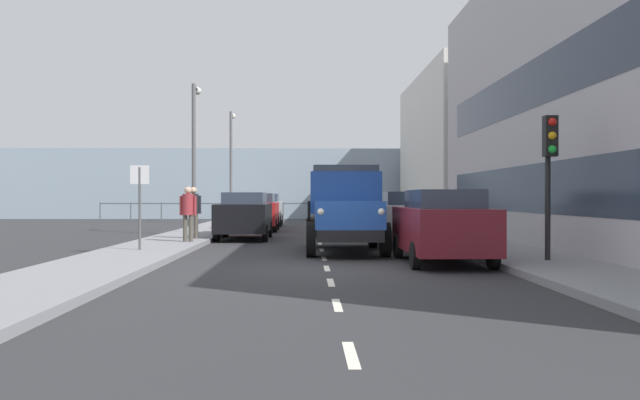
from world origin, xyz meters
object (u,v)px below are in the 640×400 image
(truck_vintage_blue, at_px, (345,210))
(traffic_light_near, at_px, (550,156))
(lamp_post_far, at_px, (231,156))
(car_black_oppositeside_0, at_px, (245,215))
(car_white_kerbside_1, at_px, (404,217))
(car_red_oppositeside_1, at_px, (257,211))
(pedestrian_by_lamp, at_px, (188,209))
(lamp_post_promenade, at_px, (194,143))
(pedestrian_couple_a, at_px, (193,208))
(car_maroon_kerbside_near, at_px, (442,225))
(car_silver_oppositeside_2, at_px, (264,209))
(street_sign, at_px, (140,192))

(truck_vintage_blue, distance_m, traffic_light_near, 5.91)
(lamp_post_far, bearing_deg, car_black_oppositeside_0, 98.66)
(car_white_kerbside_1, distance_m, car_red_oppositeside_1, 10.24)
(pedestrian_by_lamp, height_order, traffic_light_near, traffic_light_near)
(lamp_post_promenade, bearing_deg, pedestrian_by_lamp, 97.93)
(truck_vintage_blue, relative_size, pedestrian_couple_a, 3.24)
(car_maroon_kerbside_near, distance_m, car_silver_oppositeside_2, 20.35)
(lamp_post_promenade, bearing_deg, pedestrian_couple_a, 99.33)
(street_sign, bearing_deg, car_silver_oppositeside_2, -97.10)
(car_silver_oppositeside_2, distance_m, street_sign, 17.50)
(lamp_post_promenade, xyz_separation_m, street_sign, (-0.13, 9.15, -2.08))
(car_red_oppositeside_1, height_order, pedestrian_couple_a, pedestrian_couple_a)
(car_red_oppositeside_1, relative_size, pedestrian_by_lamp, 2.26)
(car_white_kerbside_1, height_order, lamp_post_promenade, lamp_post_promenade)
(pedestrian_couple_a, bearing_deg, street_sign, 82.77)
(car_maroon_kerbside_near, bearing_deg, car_black_oppositeside_0, -58.12)
(traffic_light_near, distance_m, street_sign, 10.34)
(car_maroon_kerbside_near, distance_m, lamp_post_far, 23.79)
(truck_vintage_blue, height_order, traffic_light_near, traffic_light_near)
(car_silver_oppositeside_2, xyz_separation_m, lamp_post_promenade, (2.29, 8.20, 2.86))
(car_white_kerbside_1, relative_size, lamp_post_far, 0.71)
(car_red_oppositeside_1, height_order, pedestrian_by_lamp, pedestrian_by_lamp)
(car_maroon_kerbside_near, height_order, car_white_kerbside_1, same)
(car_silver_oppositeside_2, xyz_separation_m, street_sign, (2.16, 17.35, 0.79))
(car_white_kerbside_1, relative_size, pedestrian_by_lamp, 2.59)
(car_silver_oppositeside_2, relative_size, street_sign, 1.77)
(pedestrian_couple_a, distance_m, lamp_post_promenade, 5.18)
(lamp_post_far, distance_m, street_sign, 20.24)
(truck_vintage_blue, relative_size, car_silver_oppositeside_2, 1.42)
(car_maroon_kerbside_near, bearing_deg, lamp_post_far, -71.40)
(truck_vintage_blue, xyz_separation_m, car_silver_oppositeside_2, (3.36, -16.63, -0.28))
(pedestrian_couple_a, relative_size, traffic_light_near, 0.54)
(car_black_oppositeside_0, height_order, pedestrian_by_lamp, pedestrian_by_lamp)
(car_silver_oppositeside_2, relative_size, lamp_post_promenade, 0.66)
(car_white_kerbside_1, relative_size, street_sign, 1.99)
(car_white_kerbside_1, relative_size, car_silver_oppositeside_2, 1.13)
(car_silver_oppositeside_2, bearing_deg, traffic_light_near, 110.51)
(car_white_kerbside_1, bearing_deg, traffic_light_near, 108.17)
(car_white_kerbside_1, xyz_separation_m, pedestrian_by_lamp, (6.90, 0.48, 0.27))
(car_silver_oppositeside_2, xyz_separation_m, lamp_post_far, (2.07, -2.76, 3.03))
(car_black_oppositeside_0, height_order, traffic_light_near, traffic_light_near)
(car_silver_oppositeside_2, xyz_separation_m, traffic_light_near, (-7.66, 20.48, 1.58))
(car_red_oppositeside_1, bearing_deg, car_silver_oppositeside_2, -90.00)
(car_silver_oppositeside_2, height_order, street_sign, street_sign)
(car_maroon_kerbside_near, distance_m, pedestrian_by_lamp, 8.75)
(pedestrian_by_lamp, xyz_separation_m, traffic_light_near, (-9.11, 6.24, 1.30))
(car_maroon_kerbside_near, height_order, car_red_oppositeside_1, same)
(truck_vintage_blue, relative_size, traffic_light_near, 1.76)
(car_maroon_kerbside_near, relative_size, pedestrian_couple_a, 2.42)
(car_black_oppositeside_0, relative_size, pedestrian_couple_a, 2.47)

